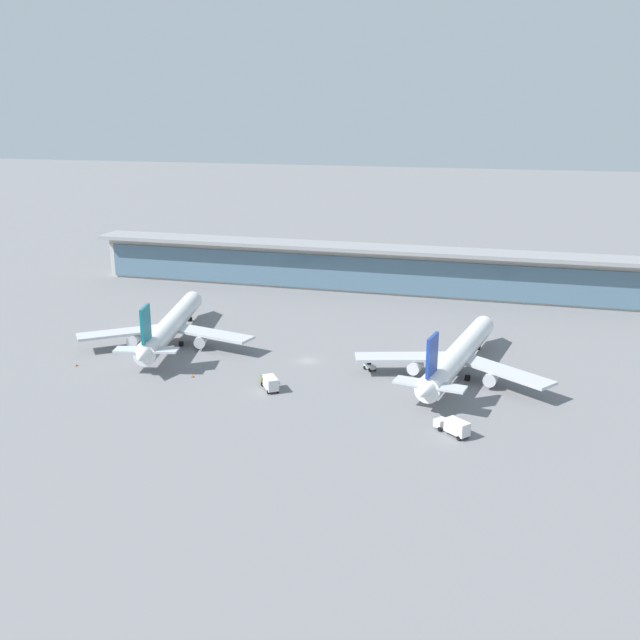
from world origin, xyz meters
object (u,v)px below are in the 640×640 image
object	(u,v)px
airliner_left_stand	(171,326)
safety_cone_alpha	(76,365)
service_truck_near_nose_olive	(270,382)
service_truck_mid_apron_white	(370,366)
safety_cone_bravo	(193,376)
service_truck_under_wing_white	(454,426)
airliner_centre_stand	(458,356)

from	to	relation	value
airliner_left_stand	safety_cone_alpha	world-z (taller)	airliner_left_stand
service_truck_near_nose_olive	service_truck_mid_apron_white	xyz separation A→B (m)	(18.06, 17.62, -0.82)
airliner_left_stand	service_truck_mid_apron_white	size ratio (longest dim) A/B	17.67
safety_cone_bravo	service_truck_under_wing_white	bearing A→B (deg)	-13.69
service_truck_near_nose_olive	safety_cone_alpha	xyz separation A→B (m)	(-48.42, 1.77, -1.37)
safety_cone_alpha	service_truck_under_wing_white	bearing A→B (deg)	-8.83
airliner_centre_stand	safety_cone_alpha	world-z (taller)	airliner_centre_stand
service_truck_under_wing_white	airliner_left_stand	bearing A→B (deg)	155.09
service_truck_under_wing_white	safety_cone_bravo	xyz separation A→B (m)	(-59.21, 14.43, -1.37)
service_truck_under_wing_white	service_truck_near_nose_olive	bearing A→B (deg)	163.35
service_truck_mid_apron_white	safety_cone_alpha	size ratio (longest dim) A/B	4.66
airliner_centre_stand	service_truck_near_nose_olive	size ratio (longest dim) A/B	7.98
airliner_left_stand	safety_cone_alpha	size ratio (longest dim) A/B	82.39
service_truck_near_nose_olive	safety_cone_bravo	world-z (taller)	service_truck_near_nose_olive
service_truck_mid_apron_white	airliner_left_stand	bearing A→B (deg)	174.52
airliner_left_stand	service_truck_near_nose_olive	distance (m)	41.47
service_truck_mid_apron_white	service_truck_near_nose_olive	bearing A→B (deg)	-135.69
airliner_left_stand	airliner_centre_stand	xyz separation A→B (m)	(72.21, -3.85, 0.00)
airliner_left_stand	safety_cone_bravo	size ratio (longest dim) A/B	82.39
service_truck_near_nose_olive	airliner_left_stand	bearing A→B (deg)	146.74
airliner_centre_stand	safety_cone_alpha	distance (m)	87.85
safety_cone_bravo	safety_cone_alpha	bearing A→B (deg)	-178.66
service_truck_near_nose_olive	safety_cone_bravo	size ratio (longest dim) A/B	10.39
service_truck_near_nose_olive	service_truck_under_wing_white	bearing A→B (deg)	-16.65
service_truck_near_nose_olive	safety_cone_bravo	bearing A→B (deg)	172.70
service_truck_under_wing_white	airliner_centre_stand	bearing A→B (deg)	94.47
airliner_left_stand	safety_cone_bravo	xyz separation A→B (m)	(15.41, -20.22, -4.56)
airliner_left_stand	safety_cone_bravo	distance (m)	25.83
airliner_centre_stand	service_truck_near_nose_olive	world-z (taller)	airliner_centre_stand
service_truck_near_nose_olive	safety_cone_alpha	size ratio (longest dim) A/B	10.39
airliner_centre_stand	safety_cone_alpha	size ratio (longest dim) A/B	82.91
service_truck_under_wing_white	safety_cone_bravo	distance (m)	60.96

